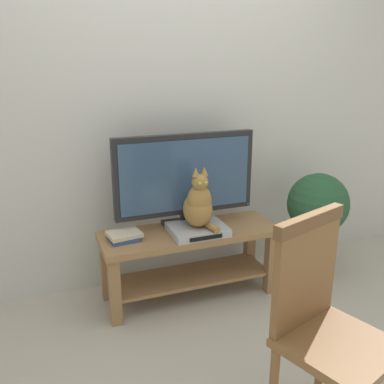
{
  "coord_description": "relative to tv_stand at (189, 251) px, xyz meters",
  "views": [
    {
      "loc": [
        -0.94,
        -1.93,
        1.64
      ],
      "look_at": [
        -0.01,
        0.57,
        0.79
      ],
      "focal_mm": 40.28,
      "sensor_mm": 36.0,
      "label": 1
    }
  ],
  "objects": [
    {
      "name": "media_box",
      "position": [
        0.04,
        -0.06,
        0.18
      ],
      "size": [
        0.37,
        0.3,
        0.05
      ],
      "color": "#ADADB2",
      "rests_on": "tv_stand"
    },
    {
      "name": "tv_stand",
      "position": [
        0.0,
        0.0,
        0.0
      ],
      "size": [
        1.21,
        0.42,
        0.5
      ],
      "color": "olive",
      "rests_on": "ground"
    },
    {
      "name": "wooden_chair",
      "position": [
        0.13,
        -1.27,
        0.24
      ],
      "size": [
        0.53,
        0.53,
        1.02
      ],
      "color": "brown",
      "rests_on": "ground"
    },
    {
      "name": "cat",
      "position": [
        0.04,
        -0.07,
        0.36
      ],
      "size": [
        0.19,
        0.29,
        0.41
      ],
      "color": "olive",
      "rests_on": "media_box"
    },
    {
      "name": "ground_plane",
      "position": [
        0.01,
        -0.62,
        -0.35
      ],
      "size": [
        12.0,
        12.0,
        0.0
      ],
      "primitive_type": "plane",
      "color": "#ADA393"
    },
    {
      "name": "tv",
      "position": [
        0.0,
        0.08,
        0.5
      ],
      "size": [
        0.98,
        0.2,
        0.65
      ],
      "color": "black",
      "rests_on": "tv_stand"
    },
    {
      "name": "back_wall",
      "position": [
        0.01,
        0.41,
        1.05
      ],
      "size": [
        7.0,
        0.12,
        2.8
      ],
      "primitive_type": "cube",
      "color": "beige",
      "rests_on": "ground"
    },
    {
      "name": "potted_plant",
      "position": [
        0.99,
        -0.07,
        0.18
      ],
      "size": [
        0.45,
        0.45,
        0.82
      ],
      "color": "#9E6B4C",
      "rests_on": "ground"
    },
    {
      "name": "book_stack",
      "position": [
        -0.45,
        0.01,
        0.18
      ],
      "size": [
        0.23,
        0.19,
        0.05
      ],
      "color": "#33477A",
      "rests_on": "tv_stand"
    }
  ]
}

